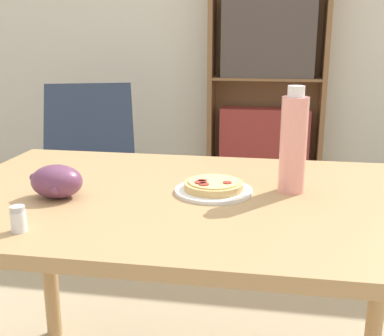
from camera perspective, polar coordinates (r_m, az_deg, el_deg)
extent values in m
cube|color=silver|center=(3.98, 6.27, 16.85)|extent=(8.00, 0.05, 2.60)
cube|color=tan|center=(1.34, -0.70, -3.78)|extent=(1.37, 0.87, 0.03)
cylinder|color=tan|center=(2.00, -16.68, -9.58)|extent=(0.06, 0.06, 0.74)
cylinder|color=tan|center=(1.86, 21.33, -12.08)|extent=(0.06, 0.06, 0.74)
cylinder|color=white|center=(1.34, 2.58, -2.72)|extent=(0.22, 0.22, 0.01)
cylinder|color=#DBB26B|center=(1.33, 2.59, -2.11)|extent=(0.16, 0.16, 0.02)
cylinder|color=#EACC7A|center=(1.33, 2.60, -1.62)|extent=(0.14, 0.14, 0.00)
cylinder|color=#A83328|center=(1.31, 4.21, -1.72)|extent=(0.02, 0.02, 0.00)
cylinder|color=#A83328|center=(1.33, 1.24, -1.49)|extent=(0.03, 0.03, 0.00)
cylinder|color=#A83328|center=(1.30, 1.44, -1.92)|extent=(0.03, 0.03, 0.00)
cylinder|color=#A83328|center=(1.31, 1.05, -1.69)|extent=(0.03, 0.03, 0.00)
ellipsoid|color=#6B3856|center=(1.34, -15.74, -1.54)|extent=(0.14, 0.11, 0.09)
sphere|color=#6B3856|center=(1.33, -14.62, -1.73)|extent=(0.03, 0.03, 0.03)
sphere|color=#6B3856|center=(1.38, -14.23, -1.95)|extent=(0.02, 0.02, 0.02)
sphere|color=#6B3856|center=(1.36, -14.01, -1.00)|extent=(0.02, 0.02, 0.02)
sphere|color=#6B3856|center=(1.35, -18.21, -1.08)|extent=(0.02, 0.02, 0.02)
sphere|color=#6B3856|center=(1.31, -14.05, -1.92)|extent=(0.03, 0.03, 0.03)
sphere|color=#6B3856|center=(1.32, -14.56, -1.17)|extent=(0.02, 0.02, 0.02)
sphere|color=#6B3856|center=(1.30, -16.18, -1.57)|extent=(0.03, 0.03, 0.03)
sphere|color=#6B3856|center=(1.31, -14.89, -2.28)|extent=(0.02, 0.02, 0.02)
sphere|color=#6B3856|center=(1.37, -15.74, -2.19)|extent=(0.02, 0.02, 0.02)
sphere|color=#6B3856|center=(1.29, -15.96, -2.60)|extent=(0.02, 0.02, 0.02)
cylinder|color=pink|center=(1.35, 11.90, 2.66)|extent=(0.07, 0.07, 0.26)
cylinder|color=white|center=(1.32, 12.26, 8.88)|extent=(0.05, 0.05, 0.03)
cylinder|color=white|center=(1.14, -19.87, -5.97)|extent=(0.03, 0.03, 0.05)
cylinder|color=#B7B7BC|center=(1.13, -20.01, -4.56)|extent=(0.03, 0.03, 0.01)
cube|color=slate|center=(3.22, -11.70, -5.72)|extent=(0.68, 0.69, 0.10)
cube|color=#2D384C|center=(3.05, -12.52, -0.79)|extent=(0.71, 0.66, 0.14)
cube|color=#2D384C|center=(3.29, -12.09, 4.73)|extent=(0.68, 0.58, 0.55)
cube|color=brown|center=(3.86, 2.35, 10.63)|extent=(0.04, 0.27, 1.75)
cube|color=brown|center=(3.84, 15.33, 10.09)|extent=(0.04, 0.27, 1.75)
cube|color=brown|center=(3.96, 8.87, 10.59)|extent=(0.89, 0.01, 1.75)
cube|color=brown|center=(3.99, 8.34, -1.86)|extent=(0.82, 0.26, 0.02)
cube|color=#99332D|center=(3.89, 8.51, 2.52)|extent=(0.70, 0.19, 0.61)
cube|color=brown|center=(3.83, 8.83, 10.43)|extent=(0.82, 0.26, 0.02)
cube|color=#4C423D|center=(3.79, 9.03, 15.18)|extent=(0.70, 0.19, 0.61)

